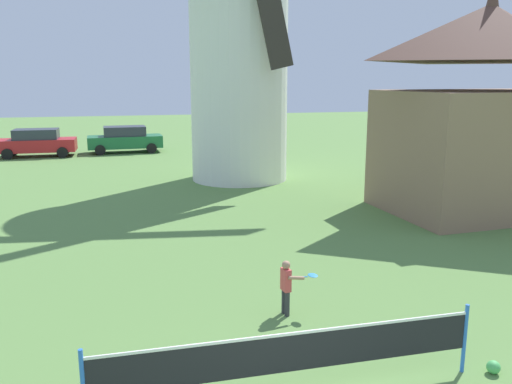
{
  "coord_description": "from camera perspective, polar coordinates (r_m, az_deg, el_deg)",
  "views": [
    {
      "loc": [
        -1.95,
        -4.82,
        4.42
      ],
      "look_at": [
        0.15,
        3.59,
        2.55
      ],
      "focal_mm": 37.34,
      "sensor_mm": 36.0,
      "label": 1
    }
  ],
  "objects": [
    {
      "name": "stray_ball",
      "position": [
        9.26,
        24.09,
        -16.76
      ],
      "size": [
        0.21,
        0.21,
        0.21
      ],
      "primitive_type": "sphere",
      "color": "#4CB259",
      "rests_on": "ground_plane"
    },
    {
      "name": "chapel",
      "position": [
        19.11,
        23.12,
        7.8
      ],
      "size": [
        6.58,
        5.0,
        7.6
      ],
      "color": "#937056",
      "rests_on": "ground_plane"
    },
    {
      "name": "tennis_net",
      "position": [
        7.71,
        3.76,
        -16.8
      ],
      "size": [
        5.58,
        0.06,
        1.1
      ],
      "color": "blue",
      "rests_on": "ground_plane"
    },
    {
      "name": "parked_car_red",
      "position": [
        32.72,
        -22.42,
        4.94
      ],
      "size": [
        4.24,
        1.92,
        1.56
      ],
      "color": "red",
      "rests_on": "ground_plane"
    },
    {
      "name": "parked_car_green",
      "position": [
        32.9,
        -13.85,
        5.54
      ],
      "size": [
        4.38,
        2.02,
        1.56
      ],
      "color": "#1E6638",
      "rests_on": "ground_plane"
    },
    {
      "name": "windmill",
      "position": [
        23.36,
        -1.86,
        18.03
      ],
      "size": [
        10.75,
        4.87,
        15.44
      ],
      "color": "white",
      "rests_on": "ground_plane"
    },
    {
      "name": "player_far",
      "position": [
        10.18,
        3.38,
        -9.82
      ],
      "size": [
        0.69,
        0.39,
        1.07
      ],
      "color": "#333338",
      "rests_on": "ground_plane"
    }
  ]
}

